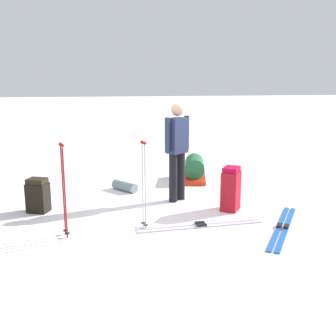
{
  "coord_description": "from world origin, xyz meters",
  "views": [
    {
      "loc": [
        -6.26,
        0.96,
        2.12
      ],
      "look_at": [
        0.0,
        0.0,
        0.7
      ],
      "focal_mm": 43.47,
      "sensor_mm": 36.0,
      "label": 1
    }
  ],
  "objects": [
    {
      "name": "ski_pair_far",
      "position": [
        -1.06,
        -1.51,
        0.01
      ],
      "size": [
        1.68,
        1.12,
        0.05
      ],
      "color": "#1F56A9",
      "rests_on": "ground_plane"
    },
    {
      "name": "skier_standing",
      "position": [
        0.49,
        -0.23,
        0.95
      ],
      "size": [
        0.38,
        0.47,
        1.7
      ],
      "color": "black",
      "rests_on": "ground_plane"
    },
    {
      "name": "backpack_bright",
      "position": [
        0.22,
        2.07,
        0.27
      ],
      "size": [
        0.35,
        0.38,
        0.55
      ],
      "color": "black",
      "rests_on": "ground_plane"
    },
    {
      "name": "gear_sled",
      "position": [
        1.93,
        -0.86,
        0.22
      ],
      "size": [
        1.18,
        0.67,
        0.49
      ],
      "color": "red",
      "rests_on": "ground_plane"
    },
    {
      "name": "ski_poles_planted_far",
      "position": [
        -0.9,
        1.54,
        0.72
      ],
      "size": [
        0.18,
        0.1,
        1.29
      ],
      "color": "maroon",
      "rests_on": "ground_plane"
    },
    {
      "name": "ski_pair_near",
      "position": [
        -0.81,
        -0.36,
        0.01
      ],
      "size": [
        0.32,
        1.88,
        0.05
      ],
      "color": "silver",
      "rests_on": "ground_plane"
    },
    {
      "name": "sleeping_mat_rolled",
      "position": [
        1.24,
        0.64,
        0.09
      ],
      "size": [
        0.54,
        0.49,
        0.18
      ],
      "primitive_type": "cylinder",
      "rotation": [
        0.0,
        1.57,
        3.83
      ],
      "color": "slate",
      "rests_on": "ground_plane"
    },
    {
      "name": "ground_plane",
      "position": [
        0.0,
        0.0,
        0.0
      ],
      "size": [
        80.0,
        80.0,
        0.0
      ],
      "primitive_type": "plane",
      "color": "white"
    },
    {
      "name": "ski_poles_planted_near",
      "position": [
        -0.76,
        0.46,
        0.7
      ],
      "size": [
        0.16,
        0.1,
        1.27
      ],
      "color": "#ABBBB7",
      "rests_on": "ground_plane"
    },
    {
      "name": "backpack_large_dark",
      "position": [
        -0.16,
        -1.0,
        0.35
      ],
      "size": [
        0.42,
        0.4,
        0.72
      ],
      "color": "#A2131D",
      "rests_on": "ground_plane"
    }
  ]
}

